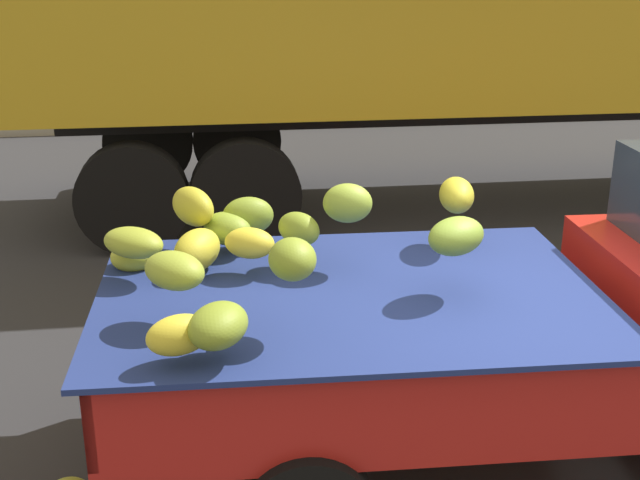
{
  "coord_description": "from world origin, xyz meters",
  "views": [
    {
      "loc": [
        -1.92,
        -3.89,
        2.88
      ],
      "look_at": [
        -1.34,
        0.46,
        1.29
      ],
      "focal_mm": 46.92,
      "sensor_mm": 36.0,
      "label": 1
    }
  ],
  "objects": [
    {
      "name": "ground",
      "position": [
        0.0,
        0.0,
        0.0
      ],
      "size": [
        220.0,
        220.0,
        0.0
      ],
      "primitive_type": "plane",
      "color": "#28282B"
    },
    {
      "name": "curb_strip",
      "position": [
        0.0,
        9.7,
        0.08
      ],
      "size": [
        80.0,
        0.8,
        0.16
      ],
      "primitive_type": "cube",
      "color": "gray",
      "rests_on": "ground"
    }
  ]
}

